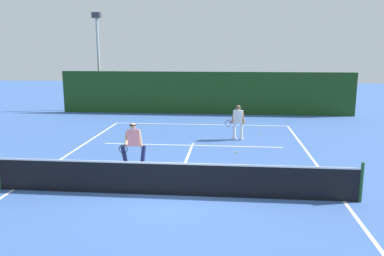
% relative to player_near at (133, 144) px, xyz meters
% --- Properties ---
extents(ground_plane, '(80.00, 80.00, 0.00)m').
position_rel_player_near_xyz_m(ground_plane, '(1.70, -2.42, -0.90)').
color(ground_plane, '#3D62AB').
extents(court_line_baseline_far, '(9.55, 0.10, 0.01)m').
position_rel_player_near_xyz_m(court_line_baseline_far, '(1.70, 8.49, -0.90)').
color(court_line_baseline_far, white).
rests_on(court_line_baseline_far, ground_plane).
extents(court_line_sideline_left, '(0.10, 21.83, 0.01)m').
position_rel_player_near_xyz_m(court_line_sideline_left, '(-3.07, -2.42, -0.90)').
color(court_line_sideline_left, white).
rests_on(court_line_sideline_left, ground_plane).
extents(court_line_sideline_right, '(0.10, 21.83, 0.01)m').
position_rel_player_near_xyz_m(court_line_sideline_right, '(6.48, -2.42, -0.90)').
color(court_line_sideline_right, white).
rests_on(court_line_sideline_right, ground_plane).
extents(court_line_service, '(7.78, 0.10, 0.01)m').
position_rel_player_near_xyz_m(court_line_service, '(1.70, 3.59, -0.90)').
color(court_line_service, white).
rests_on(court_line_service, ground_plane).
extents(court_line_centre, '(0.10, 6.40, 0.01)m').
position_rel_player_near_xyz_m(court_line_centre, '(1.70, 0.78, -0.90)').
color(court_line_centre, white).
rests_on(court_line_centre, ground_plane).
extents(tennis_net, '(10.47, 0.09, 1.12)m').
position_rel_player_near_xyz_m(tennis_net, '(1.70, -2.42, -0.40)').
color(tennis_net, '#1E4723').
rests_on(tennis_net, ground_plane).
extents(player_near, '(0.91, 0.92, 1.64)m').
position_rel_player_near_xyz_m(player_near, '(0.00, 0.00, 0.00)').
color(player_near, '#1E234C').
rests_on(player_near, ground_plane).
extents(player_far, '(0.92, 0.82, 1.61)m').
position_rel_player_near_xyz_m(player_far, '(3.69, 4.89, -0.02)').
color(player_far, silver).
rests_on(player_far, ground_plane).
extents(tennis_ball, '(0.07, 0.07, 0.07)m').
position_rel_player_near_xyz_m(tennis_ball, '(3.60, 2.48, -0.87)').
color(tennis_ball, '#D1E033').
rests_on(tennis_ball, ground_plane).
extents(tennis_ball_extra, '(0.07, 0.07, 0.07)m').
position_rel_player_near_xyz_m(tennis_ball_extra, '(4.85, 6.22, -0.87)').
color(tennis_ball_extra, '#D1E033').
rests_on(tennis_ball_extra, ground_plane).
extents(back_fence_windscreen, '(18.78, 0.12, 2.72)m').
position_rel_player_near_xyz_m(back_fence_windscreen, '(1.70, 12.15, 0.46)').
color(back_fence_windscreen, '#1B3E18').
rests_on(back_fence_windscreen, ground_plane).
extents(light_pole, '(0.55, 0.44, 6.53)m').
position_rel_player_near_xyz_m(light_pole, '(-5.64, 13.42, 3.17)').
color(light_pole, '#9EA39E').
rests_on(light_pole, ground_plane).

